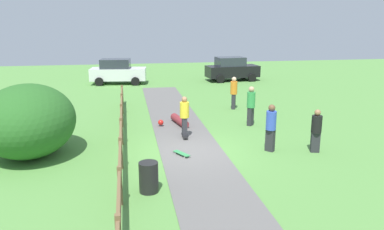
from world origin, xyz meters
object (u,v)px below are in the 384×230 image
object	(u,v)px
skater_riding	(184,115)
skateboard_loose	(182,153)
bystander_orange	(234,91)
bystander_black	(316,129)
skater_fallen	(178,121)
bystander_green	(251,104)
trash_bin	(149,177)
bush_large	(28,121)
parked_car_white	(118,71)
parked_car_black	(232,69)
bystander_blue	(271,126)

from	to	relation	value
skater_riding	skateboard_loose	xyz separation A→B (m)	(-0.44, -2.12, -0.91)
skater_riding	bystander_orange	bearing A→B (deg)	53.90
bystander_black	skater_fallen	bearing A→B (deg)	134.35
skater_fallen	bystander_green	bearing A→B (deg)	-11.44
trash_bin	bystander_black	distance (m)	6.79
skateboard_loose	bystander_green	distance (m)	5.25
skater_riding	skater_fallen	size ratio (longest dim) A/B	1.06
bush_large	parked_car_white	xyz separation A→B (m)	(2.89, 15.74, -0.36)
skater_riding	parked_car_black	xyz separation A→B (m)	(6.14, 14.58, -0.04)
skateboard_loose	parked_car_white	distance (m)	16.92
bystander_orange	bystander_green	bearing A→B (deg)	-92.59
trash_bin	parked_car_black	size ratio (longest dim) A/B	0.21
bush_large	parked_car_black	xyz separation A→B (m)	(12.00, 15.73, -0.36)
bystander_black	parked_car_white	size ratio (longest dim) A/B	0.38
bystander_blue	parked_car_white	world-z (taller)	parked_car_white
bush_large	parked_car_white	bearing A→B (deg)	79.58
bush_large	bystander_black	bearing A→B (deg)	-7.87
skater_riding	parked_car_white	bearing A→B (deg)	101.47
trash_bin	skater_fallen	world-z (taller)	trash_bin
bystander_orange	trash_bin	bearing A→B (deg)	-118.63
parked_car_white	bystander_black	bearing A→B (deg)	-66.37
skater_fallen	skateboard_loose	distance (m)	4.21
skater_fallen	bystander_orange	world-z (taller)	bystander_orange
bystander_orange	bystander_blue	xyz separation A→B (m)	(-0.57, -6.99, 0.01)
bystander_black	bush_large	bearing A→B (deg)	172.13
skateboard_loose	bystander_black	size ratio (longest dim) A/B	0.48
bystander_blue	bush_large	bearing A→B (deg)	173.25
skater_riding	bystander_green	xyz separation A→B (m)	(3.35, 1.39, 0.04)
skateboard_loose	bystander_orange	bearing A→B (deg)	60.34
skater_riding	bystander_black	distance (m)	5.24
trash_bin	bystander_orange	world-z (taller)	bystander_orange
skater_fallen	parked_car_white	bearing A→B (deg)	103.33
skater_riding	skateboard_loose	world-z (taller)	skater_riding
bystander_blue	parked_car_white	distance (m)	17.78
bystander_orange	bystander_blue	world-z (taller)	bystander_blue
bystander_green	bystander_black	distance (m)	4.16
bush_large	bystander_blue	bearing A→B (deg)	-6.75
bystander_green	skater_riding	bearing A→B (deg)	-157.50
skater_riding	bystander_orange	distance (m)	5.94
skater_riding	parked_car_black	distance (m)	15.82
bush_large	skateboard_loose	distance (m)	5.64
bystander_blue	parked_car_black	distance (m)	17.07
bush_large	bystander_blue	size ratio (longest dim) A/B	2.19
skateboard_loose	bystander_orange	world-z (taller)	bystander_orange
bystander_green	parked_car_black	size ratio (longest dim) A/B	0.43
trash_bin	parked_car_white	xyz separation A→B (m)	(-1.16, 19.50, 0.51)
bystander_blue	bystander_black	size ratio (longest dim) A/B	1.10
bush_large	bystander_orange	world-z (taller)	bush_large
skateboard_loose	bystander_blue	distance (m)	3.49
trash_bin	parked_car_black	world-z (taller)	parked_car_black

